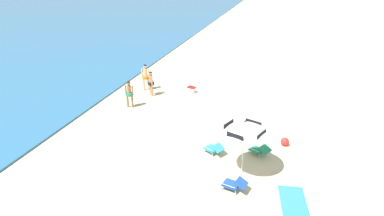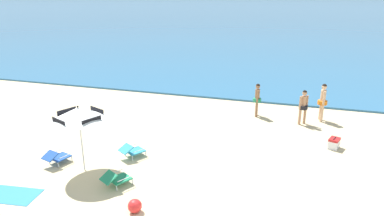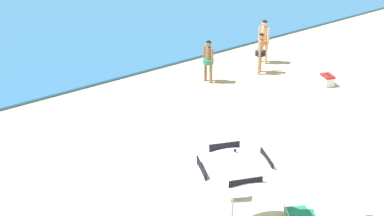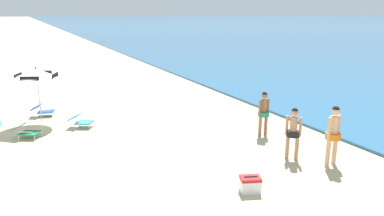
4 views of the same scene
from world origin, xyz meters
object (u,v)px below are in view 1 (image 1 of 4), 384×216
object	(u,v)px
lounge_chair_facing_sea	(214,148)
person_wading_in	(146,75)
person_standing_beside	(151,82)
cooler_box	(191,90)
lounge_chair_under_umbrella	(235,184)
beach_umbrella_striped_main	(245,128)
beach_towel	(293,202)
lounge_chair_beside_umbrella	(260,149)
person_standing_near_shore	(129,92)
beach_ball	(285,142)

from	to	relation	value
lounge_chair_facing_sea	person_wading_in	world-z (taller)	person_wading_in
person_standing_beside	cooler_box	xyz separation A→B (m)	(1.19, -2.32, -0.72)
lounge_chair_under_umbrella	cooler_box	size ratio (longest dim) A/B	1.70
beach_umbrella_striped_main	beach_towel	distance (m)	3.10
lounge_chair_beside_umbrella	lounge_chair_facing_sea	size ratio (longest dim) A/B	1.00
beach_umbrella_striped_main	lounge_chair_under_umbrella	xyz separation A→B (m)	(-1.17, 0.11, -1.74)
lounge_chair_beside_umbrella	person_standing_beside	world-z (taller)	person_standing_beside
person_wading_in	beach_umbrella_striped_main	bearing A→B (deg)	-136.80
lounge_chair_facing_sea	person_standing_near_shore	bearing A→B (deg)	56.82
lounge_chair_under_umbrella	lounge_chair_beside_umbrella	world-z (taller)	lounge_chair_beside_umbrella
beach_umbrella_striped_main	person_standing_near_shore	size ratio (longest dim) A/B	1.70
lounge_chair_beside_umbrella	person_standing_near_shore	bearing A→B (deg)	66.56
person_standing_near_shore	person_wading_in	bearing A→B (deg)	4.59
lounge_chair_under_umbrella	person_standing_beside	xyz separation A→B (m)	(8.17, 6.54, 0.65)
beach_umbrella_striped_main	person_wading_in	size ratio (longest dim) A/B	1.55
lounge_chair_facing_sea	person_standing_beside	bearing A→B (deg)	41.91
lounge_chair_beside_umbrella	beach_ball	world-z (taller)	lounge_chair_beside_umbrella
beach_umbrella_striped_main	person_standing_beside	size ratio (longest dim) A/B	1.71
person_standing_beside	person_standing_near_shore	bearing A→B (deg)	167.08
person_wading_in	cooler_box	size ratio (longest dim) A/B	3.04
person_standing_near_shore	beach_towel	bearing A→B (deg)	-124.19
cooler_box	beach_ball	xyz separation A→B (m)	(-5.52, -5.97, -0.01)
lounge_chair_facing_sea	beach_towel	bearing A→B (deg)	-125.88
person_standing_near_shore	cooler_box	size ratio (longest dim) A/B	2.77
beach_towel	person_standing_beside	bearing A→B (deg)	46.07
person_wading_in	beach_ball	size ratio (longest dim) A/B	4.56
lounge_chair_under_umbrella	cooler_box	xyz separation A→B (m)	(9.37, 4.22, -0.07)
person_wading_in	lounge_chair_facing_sea	bearing A→B (deg)	-138.24
person_standing_near_shore	person_wading_in	xyz separation A→B (m)	(2.96, 0.24, 0.09)
beach_umbrella_striped_main	lounge_chair_beside_umbrella	bearing A→B (deg)	-21.16
lounge_chair_beside_umbrella	person_wading_in	world-z (taller)	person_wading_in
lounge_chair_under_umbrella	person_standing_near_shore	world-z (taller)	person_standing_near_shore
lounge_chair_under_umbrella	lounge_chair_beside_umbrella	size ratio (longest dim) A/B	0.97
person_standing_beside	beach_ball	distance (m)	9.37
person_standing_near_shore	beach_towel	xyz separation A→B (m)	(-6.19, -9.11, -0.93)
person_standing_near_shore	beach_towel	distance (m)	11.05
beach_towel	person_standing_near_shore	bearing A→B (deg)	55.81
person_standing_beside	beach_towel	distance (m)	12.01
lounge_chair_beside_umbrella	person_wading_in	bearing A→B (deg)	51.62
person_wading_in	cooler_box	bearing A→B (deg)	-83.35
person_standing_near_shore	lounge_chair_facing_sea	bearing A→B (deg)	-123.18
lounge_chair_beside_umbrella	beach_towel	world-z (taller)	lounge_chair_beside_umbrella
lounge_chair_facing_sea	person_standing_beside	world-z (taller)	person_standing_beside
cooler_box	lounge_chair_under_umbrella	bearing A→B (deg)	-155.75
lounge_chair_beside_umbrella	person_standing_near_shore	size ratio (longest dim) A/B	0.64
person_standing_beside	person_wading_in	distance (m)	1.11
lounge_chair_under_umbrella	beach_towel	size ratio (longest dim) A/B	0.55
beach_ball	cooler_box	bearing A→B (deg)	47.20
beach_umbrella_striped_main	person_wading_in	world-z (taller)	beach_umbrella_striped_main
person_standing_beside	beach_ball	xyz separation A→B (m)	(-4.33, -8.28, -0.73)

